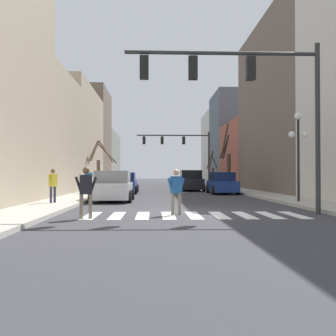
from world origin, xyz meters
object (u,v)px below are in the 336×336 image
(car_parked_right_far, at_px, (113,187))
(car_parked_left_near, at_px, (124,184))
(car_parked_right_near, at_px, (191,181))
(street_tree_left_far, at_px, (212,169))
(car_parked_right_mid, at_px, (222,184))
(street_tree_left_near, at_px, (227,161))
(pedestrian_on_right_sidewalk, at_px, (176,188))
(traffic_signal_near, at_px, (246,86))
(pedestrian_crossing_street, at_px, (53,183))
(street_lamp_right_corner, at_px, (298,138))
(pedestrian_near_right_corner, at_px, (89,179))
(street_tree_right_near, at_px, (99,165))
(traffic_signal_far, at_px, (181,146))
(pedestrian_on_left_sidewalk, at_px, (86,188))

(car_parked_right_far, bearing_deg, car_parked_left_near, 0.33)
(car_parked_right_near, height_order, street_tree_left_far, street_tree_left_far)
(car_parked_right_mid, xyz_separation_m, car_parked_right_far, (-7.32, -8.06, 0.01))
(car_parked_right_mid, distance_m, car_parked_right_far, 10.89)
(car_parked_left_near, bearing_deg, street_tree_left_near, -49.50)
(car_parked_right_mid, relative_size, pedestrian_on_right_sidewalk, 2.76)
(pedestrian_on_right_sidewalk, relative_size, street_tree_left_near, 0.26)
(traffic_signal_near, relative_size, pedestrian_crossing_street, 4.57)
(street_lamp_right_corner, bearing_deg, car_parked_left_near, 128.57)
(pedestrian_on_right_sidewalk, height_order, pedestrian_crossing_street, pedestrian_crossing_street)
(traffic_signal_near, distance_m, pedestrian_near_right_corner, 16.52)
(pedestrian_on_right_sidewalk, xyz_separation_m, street_tree_right_near, (-5.59, 20.44, 1.27))
(car_parked_right_mid, relative_size, pedestrian_crossing_street, 2.89)
(street_lamp_right_corner, bearing_deg, pedestrian_crossing_street, -177.70)
(street_tree_right_near, distance_m, street_tree_left_near, 12.57)
(car_parked_right_near, bearing_deg, pedestrian_on_right_sidewalk, 173.21)
(traffic_signal_near, bearing_deg, traffic_signal_far, 90.71)
(traffic_signal_far, relative_size, street_tree_left_far, 1.83)
(car_parked_left_near, relative_size, pedestrian_on_left_sidewalk, 2.78)
(car_parked_right_mid, height_order, street_tree_left_near, street_tree_left_near)
(street_tree_right_near, bearing_deg, car_parked_right_near, 1.93)
(car_parked_right_mid, bearing_deg, street_tree_left_far, -6.42)
(car_parked_right_near, relative_size, street_tree_left_far, 1.08)
(car_parked_left_near, xyz_separation_m, car_parked_right_mid, (7.37, -0.85, 0.01))
(pedestrian_crossing_street, bearing_deg, car_parked_right_mid, 163.24)
(traffic_signal_near, distance_m, car_parked_left_near, 17.44)
(car_parked_left_near, relative_size, street_tree_left_far, 1.08)
(car_parked_left_near, bearing_deg, car_parked_right_far, -179.67)
(car_parked_right_near, xyz_separation_m, pedestrian_on_left_sidewalk, (-5.48, -21.85, 0.16))
(pedestrian_near_right_corner, xyz_separation_m, street_tree_left_far, (11.99, 20.98, 0.98))
(street_lamp_right_corner, bearing_deg, traffic_signal_far, 99.37)
(car_parked_left_near, xyz_separation_m, car_parked_right_far, (0.05, -8.91, 0.02))
(pedestrian_near_right_corner, bearing_deg, street_tree_left_far, -94.65)
(car_parked_right_mid, bearing_deg, traffic_signal_near, 173.36)
(traffic_signal_far, xyz_separation_m, pedestrian_crossing_street, (-7.61, -24.35, -3.50))
(car_parked_right_far, relative_size, pedestrian_crossing_street, 2.66)
(pedestrian_crossing_street, height_order, street_tree_left_near, street_tree_left_near)
(car_parked_right_far, height_order, pedestrian_on_right_sidewalk, car_parked_right_far)
(street_lamp_right_corner, bearing_deg, car_parked_right_far, 163.99)
(street_tree_left_far, relative_size, street_tree_right_near, 1.00)
(traffic_signal_far, distance_m, pedestrian_on_right_sidewalk, 28.77)
(traffic_signal_near, bearing_deg, pedestrian_crossing_street, 153.08)
(car_parked_right_mid, relative_size, pedestrian_on_left_sidewalk, 2.67)
(pedestrian_near_right_corner, height_order, street_tree_left_near, street_tree_left_near)
(street_tree_left_far, distance_m, street_tree_right_near, 19.00)
(street_lamp_right_corner, distance_m, street_tree_right_near, 19.76)
(car_parked_right_far, relative_size, pedestrian_on_left_sidewalk, 2.45)
(car_parked_left_near, height_order, street_tree_left_near, street_tree_left_near)
(pedestrian_on_left_sidewalk, bearing_deg, car_parked_left_near, -95.66)
(street_lamp_right_corner, height_order, pedestrian_crossing_street, street_lamp_right_corner)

